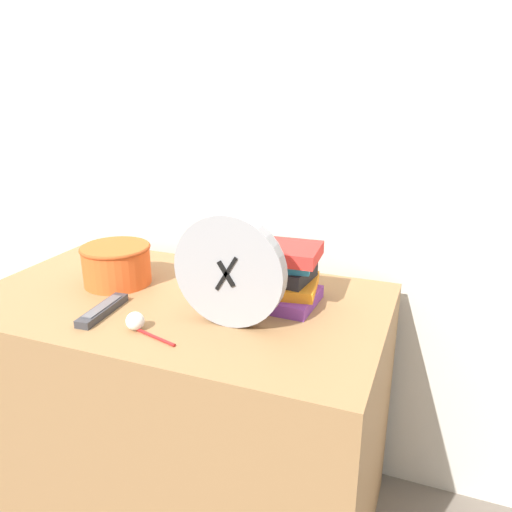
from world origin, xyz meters
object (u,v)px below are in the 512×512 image
(book_stack, at_px, (279,275))
(basket, at_px, (117,263))
(desk_clock, at_px, (229,271))
(tv_remote, at_px, (103,310))
(pen, at_px, (152,336))
(crumpled_paper_ball, at_px, (136,321))

(book_stack, bearing_deg, basket, -173.89)
(desk_clock, height_order, tv_remote, desk_clock)
(desk_clock, distance_m, tv_remote, 0.37)
(tv_remote, bearing_deg, pen, -18.62)
(crumpled_paper_ball, distance_m, pen, 0.06)
(tv_remote, height_order, crumpled_paper_ball, crumpled_paper_ball)
(basket, bearing_deg, book_stack, 6.11)
(book_stack, bearing_deg, pen, -124.63)
(basket, xyz_separation_m, pen, (0.28, -0.26, -0.06))
(desk_clock, xyz_separation_m, pen, (-0.15, -0.13, -0.14))
(basket, distance_m, tv_remote, 0.22)
(book_stack, height_order, tv_remote, book_stack)
(tv_remote, xyz_separation_m, pen, (0.19, -0.06, -0.01))
(crumpled_paper_ball, bearing_deg, book_stack, 47.15)
(tv_remote, bearing_deg, book_stack, 31.35)
(book_stack, height_order, basket, book_stack)
(basket, bearing_deg, tv_remote, -64.71)
(book_stack, relative_size, crumpled_paper_ball, 5.61)
(desk_clock, relative_size, crumpled_paper_ball, 6.23)
(basket, height_order, pen, basket)
(tv_remote, bearing_deg, desk_clock, 10.79)
(book_stack, height_order, crumpled_paper_ball, book_stack)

